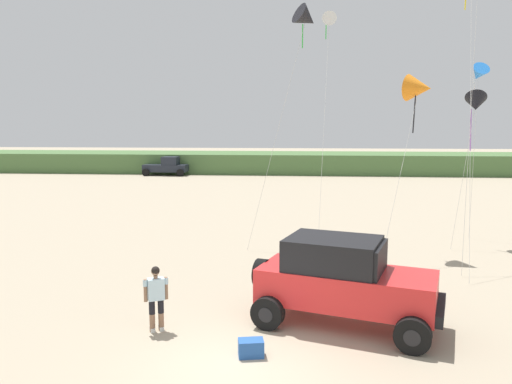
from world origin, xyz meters
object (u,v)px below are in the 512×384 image
jeep (343,279)px  kite_yellow_diamond (306,18)px  kite_red_delta (419,88)px  kite_purple_stunt (329,20)px  distant_pickup (167,166)px  kite_white_parafoil (479,74)px  person_watching (156,295)px  kite_blue_swept (476,104)px  cooler_box (251,348)px

jeep → kite_yellow_diamond: (-0.95, 9.36, 8.44)m
kite_red_delta → kite_purple_stunt: 7.47m
kite_red_delta → jeep: bearing=-114.1°
distant_pickup → kite_red_delta: kite_red_delta is taller
kite_yellow_diamond → kite_white_parafoil: (7.89, 2.08, -2.16)m
person_watching → kite_yellow_diamond: (3.72, 10.20, 8.70)m
person_watching → kite_purple_stunt: (4.89, 14.17, 9.42)m
person_watching → kite_blue_swept: kite_blue_swept is taller
jeep → kite_purple_stunt: bearing=89.0°
kite_blue_swept → kite_white_parafoil: kite_white_parafoil is taller
jeep → person_watching: 4.75m
kite_red_delta → kite_purple_stunt: bearing=120.3°
jeep → kite_white_parafoil: (6.94, 11.44, 6.28)m
person_watching → kite_white_parafoil: bearing=46.6°
kite_blue_swept → kite_purple_stunt: bearing=148.3°
kite_blue_swept → kite_purple_stunt: (-6.04, 3.73, 4.30)m
kite_blue_swept → kite_yellow_diamond: size_ratio=0.65×
kite_blue_swept → kite_red_delta: size_ratio=0.92×
jeep → person_watching: bearing=-169.8°
cooler_box → kite_purple_stunt: 18.54m
jeep → kite_blue_swept: (6.26, 9.60, 4.86)m
kite_purple_stunt → kite_red_delta: bearing=-59.7°
cooler_box → kite_white_parafoil: (9.12, 13.43, 7.29)m
jeep → person_watching: size_ratio=3.01×
jeep → kite_purple_stunt: size_ratio=0.46×
person_watching → distant_pickup: 40.75m
jeep → kite_purple_stunt: (0.22, 13.33, 9.15)m
distant_pickup → kite_white_parafoil: (22.12, -27.09, 6.54)m
distant_pickup → kite_blue_swept: kite_blue_swept is taller
distant_pickup → kite_yellow_diamond: size_ratio=0.46×
distant_pickup → kite_red_delta: (18.66, -30.76, 5.64)m
distant_pickup → kite_blue_swept: size_ratio=0.70×
distant_pickup → kite_purple_stunt: (15.41, -25.20, 9.42)m
cooler_box → kite_yellow_diamond: (1.23, 11.35, 9.45)m
distant_pickup → kite_yellow_diamond: 33.60m
kite_yellow_diamond → person_watching: bearing=-110.0°
kite_blue_swept → kite_white_parafoil: size_ratio=0.83×
distant_pickup → person_watching: bearing=-75.0°
cooler_box → kite_red_delta: bearing=48.8°
jeep → kite_white_parafoil: size_ratio=0.62×
distant_pickup → kite_yellow_diamond: bearing=-64.0°
person_watching → cooler_box: person_watching is taller
kite_yellow_diamond → kite_white_parafoil: kite_yellow_diamond is taller
person_watching → kite_blue_swept: (10.93, 10.44, 5.12)m
kite_red_delta → kite_yellow_diamond: bearing=160.2°
cooler_box → kite_white_parafoil: kite_white_parafoil is taller
person_watching → kite_red_delta: 13.12m
person_watching → kite_red_delta: kite_red_delta is taller
cooler_box → distant_pickup: (-13.00, 40.52, 0.75)m
kite_blue_swept → kite_yellow_diamond: bearing=-178.1°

